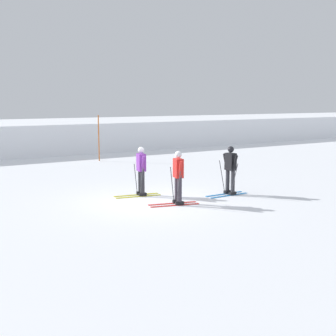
{
  "coord_description": "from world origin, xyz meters",
  "views": [
    {
      "loc": [
        -7.02,
        -12.2,
        3.26
      ],
      "look_at": [
        1.08,
        0.84,
        0.9
      ],
      "focal_mm": 46.66,
      "sensor_mm": 36.0,
      "label": 1
    }
  ],
  "objects_px": {
    "skier_purple": "(141,170)",
    "trail_marker_pole": "(99,138)",
    "skier_black": "(230,169)",
    "skier_red": "(178,176)"
  },
  "relations": [
    {
      "from": "skier_red",
      "to": "trail_marker_pole",
      "type": "relative_size",
      "value": 0.68
    },
    {
      "from": "skier_black",
      "to": "skier_purple",
      "type": "bearing_deg",
      "value": 151.4
    },
    {
      "from": "skier_red",
      "to": "trail_marker_pole",
      "type": "xyz_separation_m",
      "value": [
        1.91,
        10.85,
        0.34
      ]
    },
    {
      "from": "skier_purple",
      "to": "skier_black",
      "type": "bearing_deg",
      "value": -28.6
    },
    {
      "from": "skier_purple",
      "to": "trail_marker_pole",
      "type": "xyz_separation_m",
      "value": [
        2.28,
        9.09,
        0.34
      ]
    },
    {
      "from": "skier_purple",
      "to": "trail_marker_pole",
      "type": "bearing_deg",
      "value": 75.89
    },
    {
      "from": "skier_black",
      "to": "trail_marker_pole",
      "type": "bearing_deg",
      "value": 92.45
    },
    {
      "from": "skier_black",
      "to": "skier_purple",
      "type": "distance_m",
      "value": 3.12
    },
    {
      "from": "skier_black",
      "to": "trail_marker_pole",
      "type": "distance_m",
      "value": 10.59
    },
    {
      "from": "trail_marker_pole",
      "to": "skier_black",
      "type": "bearing_deg",
      "value": -87.55
    }
  ]
}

